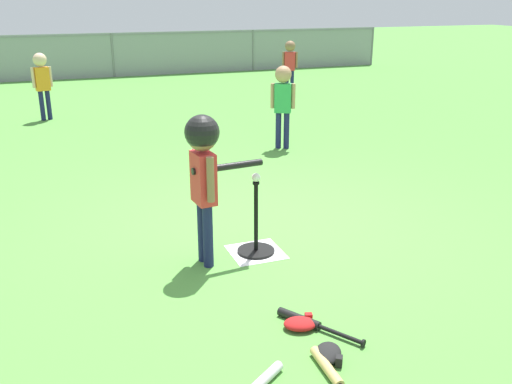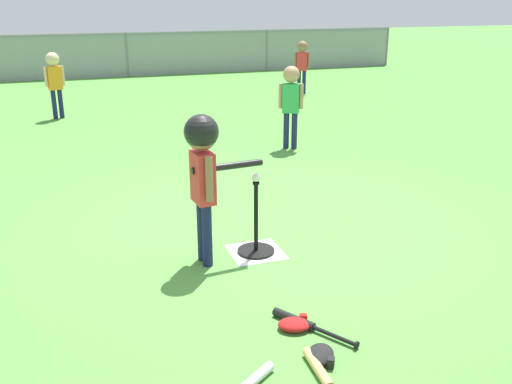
% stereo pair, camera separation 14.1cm
% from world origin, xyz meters
% --- Properties ---
extents(ground_plane, '(60.00, 60.00, 0.00)m').
position_xyz_m(ground_plane, '(0.00, 0.00, 0.00)').
color(ground_plane, '#51933D').
extents(home_plate, '(0.44, 0.44, 0.01)m').
position_xyz_m(home_plate, '(-0.33, -0.47, 0.00)').
color(home_plate, white).
rests_on(home_plate, ground_plane).
extents(batting_tee, '(0.32, 0.32, 0.64)m').
position_xyz_m(batting_tee, '(-0.33, -0.47, 0.10)').
color(batting_tee, black).
rests_on(batting_tee, ground_plane).
extents(baseball_on_tee, '(0.07, 0.07, 0.07)m').
position_xyz_m(baseball_on_tee, '(-0.33, -0.47, 0.68)').
color(baseball_on_tee, white).
rests_on(baseball_on_tee, batting_tee).
extents(batter_child, '(0.65, 0.35, 1.24)m').
position_xyz_m(batter_child, '(-0.79, -0.52, 0.88)').
color(batter_child, '#191E4C').
rests_on(batter_child, ground_plane).
extents(fielder_near_right, '(0.34, 0.23, 1.16)m').
position_xyz_m(fielder_near_right, '(-1.86, 5.95, 0.75)').
color(fielder_near_right, '#191E4C').
rests_on(fielder_near_right, ground_plane).
extents(fielder_deep_right, '(0.31, 0.23, 1.15)m').
position_xyz_m(fielder_deep_right, '(3.31, 7.01, 0.74)').
color(fielder_deep_right, '#191E4C').
rests_on(fielder_deep_right, ground_plane).
extents(fielder_near_left, '(0.32, 0.23, 1.17)m').
position_xyz_m(fielder_near_left, '(1.26, 2.67, 0.75)').
color(fielder_near_left, '#191E4C').
rests_on(fielder_near_left, ground_plane).
extents(spare_bat_wood, '(0.08, 0.71, 0.06)m').
position_xyz_m(spare_bat_wood, '(-0.53, -2.22, 0.03)').
color(spare_bat_wood, '#DBB266').
rests_on(spare_bat_wood, ground_plane).
extents(spare_bat_black, '(0.39, 0.58, 0.06)m').
position_xyz_m(spare_bat_black, '(-0.42, -1.66, 0.03)').
color(spare_bat_black, black).
rests_on(spare_bat_black, ground_plane).
extents(glove_by_plate, '(0.26, 0.22, 0.07)m').
position_xyz_m(glove_by_plate, '(-0.48, -1.67, 0.04)').
color(glove_by_plate, '#B21919').
rests_on(glove_by_plate, ground_plane).
extents(glove_tossed_aside, '(0.26, 0.27, 0.07)m').
position_xyz_m(glove_tossed_aside, '(-0.45, -2.03, 0.04)').
color(glove_tossed_aside, black).
rests_on(glove_tossed_aside, ground_plane).
extents(outfield_fence, '(16.06, 0.06, 1.15)m').
position_xyz_m(outfield_fence, '(0.00, 11.17, 0.62)').
color(outfield_fence, slate).
rests_on(outfield_fence, ground_plane).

